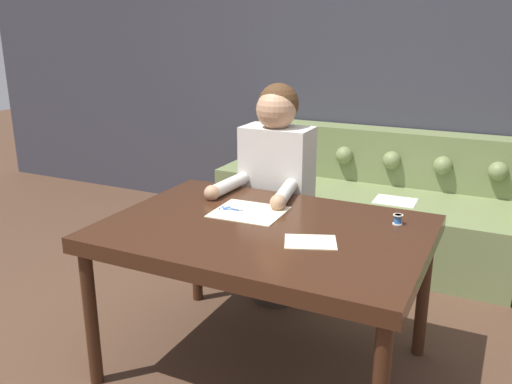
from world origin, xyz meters
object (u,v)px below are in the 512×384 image
(dining_table, at_px, (265,240))
(scissors, at_px, (234,210))
(thread_spool, at_px, (398,219))
(person, at_px, (276,194))
(couch, at_px, (383,211))

(dining_table, xyz_separation_m, scissors, (-0.22, 0.12, 0.07))
(dining_table, xyz_separation_m, thread_spool, (0.52, 0.28, 0.09))
(dining_table, relative_size, scissors, 5.96)
(person, bearing_deg, scissors, -88.70)
(dining_table, relative_size, person, 1.10)
(person, distance_m, thread_spool, 0.84)
(dining_table, height_order, scissors, scissors)
(dining_table, distance_m, couch, 1.70)
(person, height_order, scissors, person)
(person, xyz_separation_m, thread_spool, (0.75, -0.36, 0.09))
(dining_table, bearing_deg, scissors, 150.25)
(couch, bearing_deg, thread_spool, -75.29)
(person, distance_m, scissors, 0.52)
(couch, height_order, scissors, couch)
(thread_spool, bearing_deg, dining_table, -151.85)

